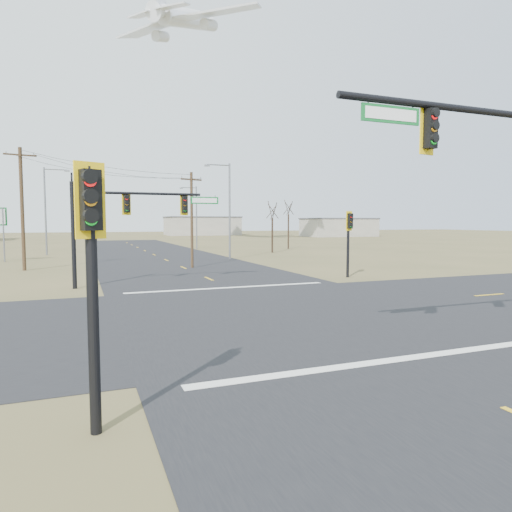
{
  "coord_description": "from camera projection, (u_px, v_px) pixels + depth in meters",
  "views": [
    {
      "loc": [
        -8.16,
        -17.74,
        3.9
      ],
      "look_at": [
        -0.85,
        1.0,
        2.37
      ],
      "focal_mm": 32.0,
      "sensor_mm": 36.0,
      "label": 1
    }
  ],
  "objects": [
    {
      "name": "warehouse_mid",
      "position": [
        202.0,
        226.0,
        130.79
      ],
      "size": [
        20.0,
        12.0,
        5.0
      ],
      "primitive_type": "cube",
      "color": "#A7A294",
      "rests_on": "ground"
    },
    {
      "name": "utility_pole_far",
      "position": [
        22.0,
        207.0,
        35.94
      ],
      "size": [
        2.34,
        0.62,
        9.69
      ],
      "rotation": [
        0.0,
        0.0,
        0.21
      ],
      "color": "#412E1C",
      "rests_on": "ground"
    },
    {
      "name": "streetlight_c",
      "position": [
        47.0,
        206.0,
        52.47
      ],
      "size": [
        2.82,
        0.38,
        10.07
      ],
      "rotation": [
        0.0,
        0.0,
        -0.25
      ],
      "color": "slate",
      "rests_on": "ground"
    },
    {
      "name": "utility_pole_near",
      "position": [
        192.0,
        218.0,
        37.93
      ],
      "size": [
        1.89,
        0.71,
        7.96
      ],
      "rotation": [
        0.0,
        0.0,
        0.31
      ],
      "color": "#412E1C",
      "rests_on": "ground"
    },
    {
      "name": "bare_tree_d",
      "position": [
        288.0,
        207.0,
        64.54
      ],
      "size": [
        2.92,
        2.92,
        7.31
      ],
      "rotation": [
        0.0,
        0.0,
        0.05
      ],
      "color": "black",
      "rests_on": "ground"
    },
    {
      "name": "pedestal_signal_sw",
      "position": [
        91.0,
        242.0,
        8.02
      ],
      "size": [
        0.67,
        0.59,
        4.96
      ],
      "rotation": [
        0.0,
        0.0,
        0.38
      ],
      "color": "black",
      "rests_on": "ground"
    },
    {
      "name": "pedestal_signal_ne",
      "position": [
        349.0,
        229.0,
        31.52
      ],
      "size": [
        0.64,
        0.56,
        4.63
      ],
      "rotation": [
        0.0,
        0.0,
        0.25
      ],
      "color": "black",
      "rests_on": "ground"
    },
    {
      "name": "streetlight_b",
      "position": [
        195.0,
        214.0,
        64.05
      ],
      "size": [
        2.46,
        0.32,
        8.8
      ],
      "rotation": [
        0.0,
        0.0,
        -0.22
      ],
      "color": "slate",
      "rests_on": "ground"
    },
    {
      "name": "warehouse_right",
      "position": [
        339.0,
        228.0,
        118.45
      ],
      "size": [
        18.0,
        10.0,
        4.5
      ],
      "primitive_type": "cube",
      "color": "#A7A294",
      "rests_on": "ground"
    },
    {
      "name": "stop_bar_far",
      "position": [
        229.0,
        288.0,
        26.7
      ],
      "size": [
        12.0,
        0.4,
        0.01
      ],
      "primitive_type": "cube",
      "color": "silver",
      "rests_on": "road_ns"
    },
    {
      "name": "road_ns",
      "position": [
        283.0,
        311.0,
        19.73
      ],
      "size": [
        14.0,
        160.0,
        0.02
      ],
      "primitive_type": "cube",
      "color": "black",
      "rests_on": "ground"
    },
    {
      "name": "road_ew",
      "position": [
        283.0,
        311.0,
        19.73
      ],
      "size": [
        160.0,
        14.0,
        0.02
      ],
      "primitive_type": "cube",
      "color": "black",
      "rests_on": "ground"
    },
    {
      "name": "stop_bar_near",
      "position": [
        394.0,
        360.0,
        12.76
      ],
      "size": [
        12.0,
        0.4,
        0.01
      ],
      "primitive_type": "cube",
      "color": "silver",
      "rests_on": "road_ns"
    },
    {
      "name": "mast_arm_far",
      "position": [
        131.0,
        212.0,
        27.31
      ],
      "size": [
        8.82,
        0.55,
        6.18
      ],
      "rotation": [
        0.0,
        0.0,
        0.32
      ],
      "color": "black",
      "rests_on": "ground"
    },
    {
      "name": "ground",
      "position": [
        283.0,
        312.0,
        19.73
      ],
      "size": [
        320.0,
        320.0,
        0.0
      ],
      "primitive_type": "plane",
      "color": "brown",
      "rests_on": "ground"
    },
    {
      "name": "streetlight_a",
      "position": [
        228.0,
        206.0,
        46.51
      ],
      "size": [
        2.73,
        0.37,
        9.77
      ],
      "rotation": [
        0.0,
        0.0,
        -0.25
      ],
      "color": "slate",
      "rests_on": "ground"
    },
    {
      "name": "jet_airliner",
      "position": [
        183.0,
        18.0,
        76.41
      ],
      "size": [
        26.61,
        26.48,
        12.86
      ],
      "rotation": [
        0.0,
        -0.28,
        0.72
      ],
      "color": "white"
    },
    {
      "name": "bare_tree_c",
      "position": [
        272.0,
        210.0,
        56.6
      ],
      "size": [
        2.95,
        2.95,
        6.8
      ],
      "rotation": [
        0.0,
        0.0,
        -0.03
      ],
      "color": "black",
      "rests_on": "ground"
    }
  ]
}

